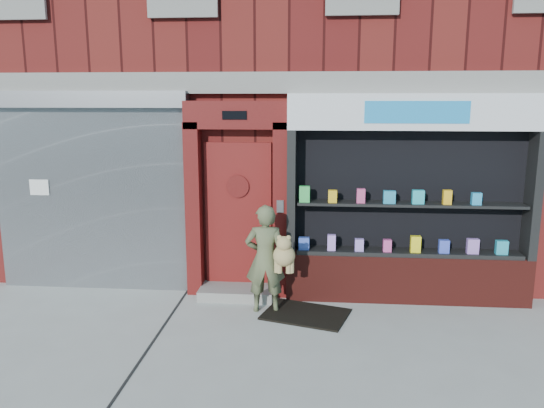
# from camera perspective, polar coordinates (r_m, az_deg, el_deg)

# --- Properties ---
(ground) EXTENTS (80.00, 80.00, 0.00)m
(ground) POSITION_cam_1_polar(r_m,az_deg,el_deg) (6.48, 0.67, -15.59)
(ground) COLOR #9E9E99
(ground) RESTS_ON ground
(building) EXTENTS (12.00, 8.16, 8.00)m
(building) POSITION_cam_1_polar(r_m,az_deg,el_deg) (11.82, 2.93, 16.45)
(building) COLOR #531413
(building) RESTS_ON ground
(shutter_bay) EXTENTS (3.10, 0.30, 3.04)m
(shutter_bay) POSITION_cam_1_polar(r_m,az_deg,el_deg) (8.51, -18.91, 2.48)
(shutter_bay) COLOR gray
(shutter_bay) RESTS_ON ground
(red_door_bay) EXTENTS (1.52, 0.58, 2.90)m
(red_door_bay) POSITION_cam_1_polar(r_m,az_deg,el_deg) (7.86, -3.77, 0.45)
(red_door_bay) COLOR #530E0E
(red_door_bay) RESTS_ON ground
(pharmacy_bay) EXTENTS (3.50, 0.41, 3.00)m
(pharmacy_bay) POSITION_cam_1_polar(r_m,az_deg,el_deg) (7.85, 14.51, -0.53)
(pharmacy_bay) COLOR #5C1B15
(pharmacy_bay) RESTS_ON ground
(woman) EXTENTS (0.71, 0.47, 1.52)m
(woman) POSITION_cam_1_polar(r_m,az_deg,el_deg) (7.33, -0.51, -5.84)
(woman) COLOR #565E3D
(woman) RESTS_ON ground
(doormat) EXTENTS (1.29, 1.07, 0.03)m
(doormat) POSITION_cam_1_polar(r_m,az_deg,el_deg) (7.46, 3.65, -11.74)
(doormat) COLOR black
(doormat) RESTS_ON ground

